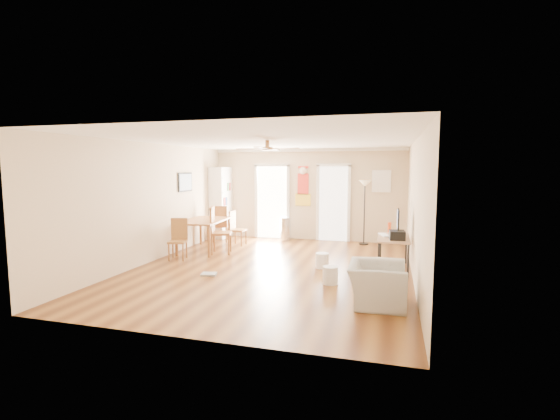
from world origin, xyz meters
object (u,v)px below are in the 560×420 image
(dining_chair_near, at_px, (178,239))
(wastebasket_a, at_px, (322,261))
(trash_can, at_px, (286,229))
(torchiere_lamp, at_px, (364,212))
(dining_chair_right_b, at_px, (221,230))
(bookshelf, at_px, (222,202))
(dining_table, at_px, (205,235))
(dining_chair_right_a, at_px, (238,228))
(wastebasket_b, at_px, (330,275))
(computer_desk, at_px, (393,253))
(armchair, at_px, (377,284))
(printer, at_px, (397,235))
(dining_chair_far, at_px, (220,224))

(dining_chair_near, xyz_separation_m, wastebasket_a, (3.27, 0.12, -0.30))
(trash_can, relative_size, torchiere_lamp, 0.38)
(dining_chair_right_b, distance_m, wastebasket_a, 2.72)
(trash_can, bearing_deg, bookshelf, 179.67)
(dining_table, distance_m, dining_chair_near, 1.07)
(bookshelf, bearing_deg, trash_can, 4.38)
(dining_table, relative_size, dining_chair_right_a, 1.71)
(dining_chair_near, distance_m, wastebasket_b, 3.74)
(bookshelf, relative_size, trash_can, 3.14)
(dining_table, distance_m, dining_chair_right_b, 0.61)
(trash_can, xyz_separation_m, computer_desk, (2.95, -2.55, 0.00))
(dining_chair_right_b, xyz_separation_m, dining_chair_near, (-0.69, -0.85, -0.10))
(bookshelf, distance_m, armchair, 6.74)
(armchair, bearing_deg, dining_chair_near, 66.51)
(dining_chair_right_b, bearing_deg, torchiere_lamp, -73.42)
(trash_can, bearing_deg, computer_desk, -40.83)
(printer, distance_m, wastebasket_a, 1.58)
(bookshelf, relative_size, printer, 6.12)
(dining_chair_right_b, bearing_deg, printer, -116.29)
(bookshelf, bearing_deg, printer, -24.95)
(dining_chair_right_b, distance_m, printer, 4.11)
(dining_chair_far, height_order, wastebasket_a, dining_chair_far)
(wastebasket_a, xyz_separation_m, wastebasket_b, (0.33, -1.09, 0.00))
(dining_table, xyz_separation_m, torchiere_lamp, (3.78, 1.89, 0.48))
(dining_chair_far, relative_size, printer, 2.97)
(dining_chair_near, distance_m, computer_desk, 4.70)
(torchiere_lamp, bearing_deg, armchair, -83.83)
(computer_desk, bearing_deg, trash_can, 139.17)
(dining_chair_far, distance_m, printer, 5.19)
(dining_chair_far, xyz_separation_m, torchiere_lamp, (3.91, 0.66, 0.36))
(dining_table, relative_size, dining_chair_near, 1.69)
(dining_chair_near, bearing_deg, wastebasket_a, -12.76)
(bookshelf, relative_size, armchair, 2.17)
(armchair, bearing_deg, dining_chair_right_a, 43.72)
(printer, xyz_separation_m, wastebasket_b, (-1.13, -1.12, -0.59))
(dining_chair_right_b, xyz_separation_m, computer_desk, (3.99, -0.43, -0.23))
(dining_chair_right_b, bearing_deg, dining_chair_near, 124.58)
(wastebasket_a, bearing_deg, dining_chair_far, 146.32)
(dining_chair_right_b, height_order, dining_chair_near, dining_chair_right_b)
(dining_chair_right_b, height_order, trash_can, dining_chair_right_b)
(bookshelf, xyz_separation_m, printer, (4.97, -2.83, -0.29))
(dining_chair_right_b, xyz_separation_m, wastebasket_b, (2.92, -1.82, -0.40))
(dining_chair_near, xyz_separation_m, armchair, (4.44, -1.82, -0.15))
(dining_table, height_order, trash_can, dining_table)
(dining_chair_near, xyz_separation_m, printer, (4.74, 0.15, 0.29))
(dining_table, distance_m, printer, 4.70)
(printer, distance_m, armchair, 2.04)
(bookshelf, height_order, wastebasket_a, bookshelf)
(trash_can, relative_size, armchair, 0.69)
(bookshelf, height_order, dining_chair_right_b, bookshelf)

